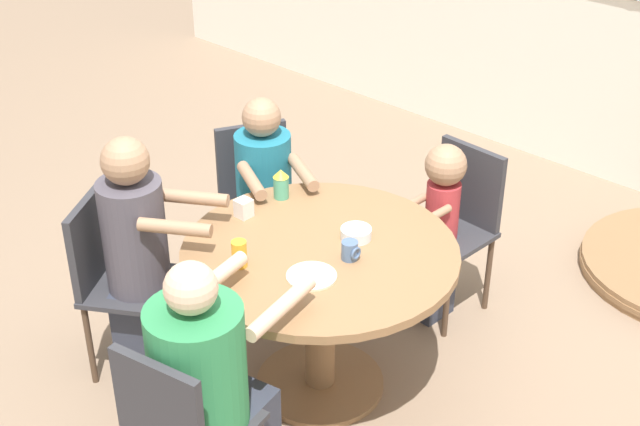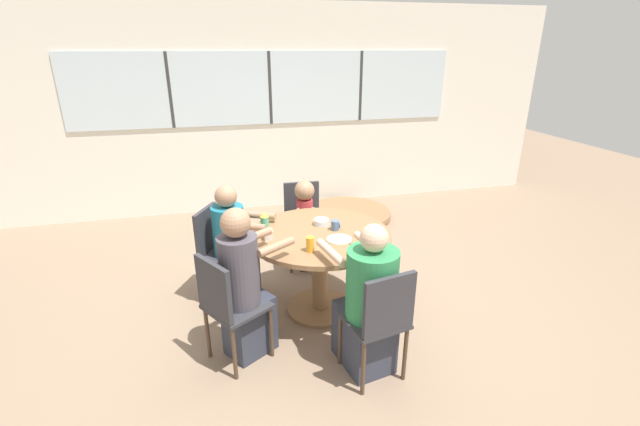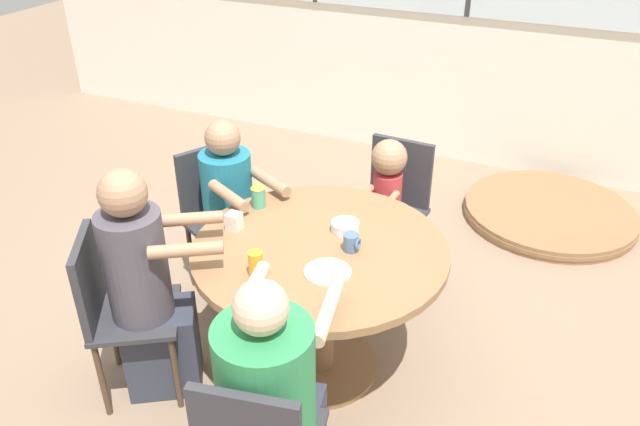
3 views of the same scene
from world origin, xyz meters
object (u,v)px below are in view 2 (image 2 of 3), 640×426
(chair_for_woman_green_shirt, at_px, (381,317))
(sippy_cup, at_px, (265,220))
(coffee_mug, at_px, (336,225))
(chair_for_man_teal_shirt, at_px, (217,245))
(person_woman_green_shirt, at_px, (368,306))
(bowl_white_shallow, at_px, (321,222))
(person_man_teal_shirt, at_px, (234,250))
(milk_carton_small, at_px, (268,235))
(juice_glass, at_px, (310,244))
(folded_table_stack, at_px, (347,214))
(chair_for_toddler, at_px, (303,216))
(person_man_blue_shirt, at_px, (244,290))
(person_toddler, at_px, (305,223))
(chair_for_man_blue_shirt, at_px, (226,302))

(chair_for_woman_green_shirt, bearing_deg, sippy_cup, 107.34)
(chair_for_woman_green_shirt, bearing_deg, coffee_mug, 81.36)
(chair_for_man_teal_shirt, distance_m, person_woman_green_shirt, 1.60)
(bowl_white_shallow, bearing_deg, person_man_teal_shirt, 165.52)
(chair_for_woman_green_shirt, bearing_deg, person_man_teal_shirt, 113.32)
(coffee_mug, relative_size, milk_carton_small, 0.97)
(chair_for_man_teal_shirt, xyz_separation_m, person_man_teal_shirt, (0.15, -0.08, -0.02))
(person_woman_green_shirt, relative_size, juice_glass, 9.75)
(chair_for_man_teal_shirt, xyz_separation_m, person_woman_green_shirt, (1.02, -1.24, -0.02))
(person_woman_green_shirt, relative_size, folded_table_stack, 0.94)
(juice_glass, height_order, folded_table_stack, juice_glass)
(juice_glass, distance_m, folded_table_stack, 2.75)
(person_man_teal_shirt, bearing_deg, milk_carton_small, 61.78)
(sippy_cup, distance_m, bowl_white_shallow, 0.50)
(chair_for_toddler, distance_m, coffee_mug, 0.98)
(person_woman_green_shirt, distance_m, person_man_blue_shirt, 0.91)
(person_toddler, bearing_deg, milk_carton_small, 63.41)
(chair_for_man_blue_shirt, relative_size, person_man_teal_shirt, 0.79)
(chair_for_man_blue_shirt, height_order, person_man_teal_shirt, person_man_teal_shirt)
(milk_carton_small, distance_m, folded_table_stack, 2.63)
(chair_for_woman_green_shirt, relative_size, chair_for_toddler, 1.00)
(chair_for_man_teal_shirt, distance_m, sippy_cup, 0.57)
(coffee_mug, distance_m, milk_carton_small, 0.59)
(chair_for_toddler, distance_m, folded_table_stack, 1.49)
(chair_for_man_blue_shirt, xyz_separation_m, person_man_teal_shirt, (0.11, 0.89, -0.02))
(chair_for_man_blue_shirt, relative_size, juice_glass, 7.45)
(chair_for_woman_green_shirt, relative_size, person_woman_green_shirt, 0.76)
(bowl_white_shallow, distance_m, folded_table_stack, 2.23)
(chair_for_toddler, relative_size, person_man_teal_shirt, 0.79)
(person_man_teal_shirt, distance_m, bowl_white_shallow, 0.85)
(bowl_white_shallow, height_order, folded_table_stack, bowl_white_shallow)
(sippy_cup, bearing_deg, bowl_white_shallow, -4.31)
(bowl_white_shallow, relative_size, folded_table_stack, 0.11)
(chair_for_man_teal_shirt, relative_size, person_man_blue_shirt, 0.73)
(chair_for_woman_green_shirt, bearing_deg, juice_glass, 107.43)
(chair_for_toddler, relative_size, sippy_cup, 6.00)
(juice_glass, distance_m, bowl_white_shallow, 0.54)
(chair_for_toddler, distance_m, person_toddler, 0.15)
(chair_for_toddler, bearing_deg, chair_for_man_blue_shirt, 62.68)
(chair_for_woman_green_shirt, relative_size, person_man_teal_shirt, 0.79)
(chair_for_toddler, distance_m, bowl_white_shallow, 0.84)
(person_man_blue_shirt, distance_m, milk_carton_small, 0.53)
(person_toddler, distance_m, folded_table_stack, 1.60)
(chair_for_toddler, bearing_deg, folded_table_stack, -124.21)
(person_man_blue_shirt, bearing_deg, coffee_mug, 86.86)
(coffee_mug, height_order, sippy_cup, sippy_cup)
(person_man_blue_shirt, height_order, sippy_cup, person_man_blue_shirt)
(chair_for_toddler, bearing_deg, person_man_teal_shirt, 41.03)
(person_woman_green_shirt, relative_size, sippy_cup, 7.85)
(chair_for_man_blue_shirt, bearing_deg, juice_glass, 74.36)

